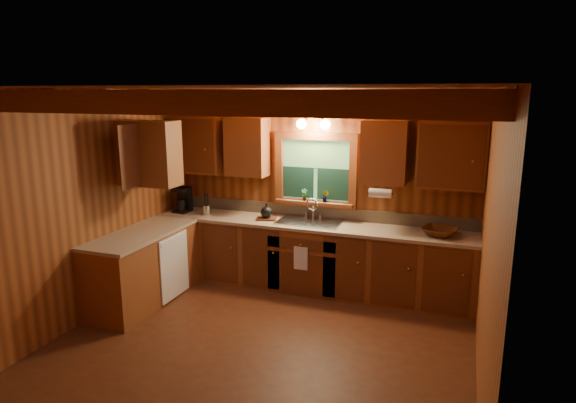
% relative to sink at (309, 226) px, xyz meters
% --- Properties ---
extents(room, '(4.20, 4.20, 4.20)m').
position_rel_sink_xyz_m(room, '(0.00, -1.60, 0.44)').
color(room, '#512713').
rests_on(room, ground).
extents(ceiling_beams, '(4.20, 2.54, 0.18)m').
position_rel_sink_xyz_m(ceiling_beams, '(0.00, -1.60, 1.63)').
color(ceiling_beams, brown).
rests_on(ceiling_beams, room).
extents(base_cabinets, '(4.20, 2.22, 0.86)m').
position_rel_sink_xyz_m(base_cabinets, '(-0.49, -0.32, -0.43)').
color(base_cabinets, brown).
rests_on(base_cabinets, ground).
extents(countertop, '(4.20, 2.24, 0.04)m').
position_rel_sink_xyz_m(countertop, '(-0.48, -0.31, 0.02)').
color(countertop, tan).
rests_on(countertop, base_cabinets).
extents(backsplash, '(4.20, 0.02, 0.16)m').
position_rel_sink_xyz_m(backsplash, '(0.00, 0.28, 0.12)').
color(backsplash, tan).
rests_on(backsplash, room).
extents(dishwasher_panel, '(0.02, 0.60, 0.80)m').
position_rel_sink_xyz_m(dishwasher_panel, '(-1.47, -0.92, -0.43)').
color(dishwasher_panel, white).
rests_on(dishwasher_panel, base_cabinets).
extents(upper_cabinets, '(4.19, 1.77, 0.78)m').
position_rel_sink_xyz_m(upper_cabinets, '(-0.56, -0.18, 0.98)').
color(upper_cabinets, brown).
rests_on(upper_cabinets, room).
extents(window, '(1.12, 0.08, 1.00)m').
position_rel_sink_xyz_m(window, '(0.00, 0.26, 0.67)').
color(window, brown).
rests_on(window, room).
extents(window_sill, '(1.06, 0.14, 0.04)m').
position_rel_sink_xyz_m(window_sill, '(0.00, 0.22, 0.26)').
color(window_sill, brown).
rests_on(window_sill, room).
extents(wall_sconce, '(0.45, 0.21, 0.17)m').
position_rel_sink_xyz_m(wall_sconce, '(0.00, 0.14, 1.31)').
color(wall_sconce, black).
rests_on(wall_sconce, room).
extents(paper_towel_roll, '(0.27, 0.11, 0.11)m').
position_rel_sink_xyz_m(paper_towel_roll, '(0.92, -0.07, 0.51)').
color(paper_towel_roll, white).
rests_on(paper_towel_roll, upper_cabinets).
extents(dish_towel, '(0.18, 0.01, 0.30)m').
position_rel_sink_xyz_m(dish_towel, '(0.00, -0.34, -0.34)').
color(dish_towel, white).
rests_on(dish_towel, base_cabinets).
extents(sink, '(0.82, 0.48, 0.43)m').
position_rel_sink_xyz_m(sink, '(0.00, 0.00, 0.00)').
color(sink, silver).
rests_on(sink, countertop).
extents(coffee_maker, '(0.20, 0.25, 0.35)m').
position_rel_sink_xyz_m(coffee_maker, '(-1.86, -0.02, 0.22)').
color(coffee_maker, black).
rests_on(coffee_maker, countertop).
extents(utensil_crock, '(0.11, 0.11, 0.30)m').
position_rel_sink_xyz_m(utensil_crock, '(-1.47, -0.08, 0.12)').
color(utensil_crock, silver).
rests_on(utensil_crock, countertop).
extents(cutting_board, '(0.31, 0.26, 0.02)m').
position_rel_sink_xyz_m(cutting_board, '(-0.58, -0.04, 0.06)').
color(cutting_board, '#562812').
rests_on(cutting_board, countertop).
extents(teakettle, '(0.16, 0.16, 0.20)m').
position_rel_sink_xyz_m(teakettle, '(-0.58, -0.04, 0.15)').
color(teakettle, black).
rests_on(teakettle, cutting_board).
extents(wicker_basket, '(0.49, 0.49, 0.10)m').
position_rel_sink_xyz_m(wicker_basket, '(1.63, -0.04, 0.09)').
color(wicker_basket, '#48230C').
rests_on(wicker_basket, countertop).
extents(potted_plant_left, '(0.10, 0.08, 0.16)m').
position_rel_sink_xyz_m(potted_plant_left, '(-0.13, 0.20, 0.37)').
color(potted_plant_left, '#562812').
rests_on(potted_plant_left, window_sill).
extents(potted_plant_right, '(0.10, 0.09, 0.16)m').
position_rel_sink_xyz_m(potted_plant_right, '(0.16, 0.21, 0.36)').
color(potted_plant_right, '#562812').
rests_on(potted_plant_right, window_sill).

